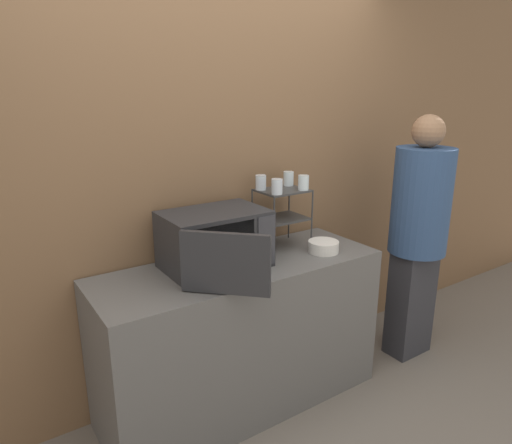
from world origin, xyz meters
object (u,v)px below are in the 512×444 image
at_px(bowl, 323,247).
at_px(person, 418,228).
at_px(glass_front_left, 277,187).
at_px(glass_front_right, 303,183).
at_px(glass_back_right, 288,179).
at_px(dish_rack, 282,206).
at_px(microwave, 215,240).
at_px(glass_back_left, 261,182).

xyz_separation_m(bowl, person, (0.76, -0.10, 0.01)).
relative_size(glass_front_left, glass_front_right, 1.00).
height_order(glass_front_left, glass_back_right, same).
relative_size(dish_rack, bowl, 1.97).
distance_m(dish_rack, bowl, 0.35).
height_order(glass_front_left, person, person).
distance_m(glass_front_right, person, 0.91).
relative_size(glass_back_right, person, 0.05).
bearing_deg(person, microwave, 170.58).
height_order(dish_rack, glass_front_left, glass_front_left).
height_order(glass_back_right, glass_front_right, same).
bearing_deg(microwave, glass_back_right, 14.62).
distance_m(glass_front_left, glass_back_right, 0.26).
bearing_deg(bowl, microwave, 168.13).
xyz_separation_m(glass_front_left, glass_front_right, (0.20, 0.00, 0.00)).
relative_size(glass_back_right, glass_front_right, 1.00).
height_order(glass_front_right, bowl, glass_front_right).
xyz_separation_m(glass_front_left, glass_back_right, (0.20, 0.16, 0.00)).
height_order(microwave, glass_front_right, glass_front_right).
bearing_deg(glass_back_left, dish_rack, -33.21).
distance_m(dish_rack, glass_back_right, 0.19).
xyz_separation_m(dish_rack, glass_front_right, (0.10, -0.08, 0.14)).
distance_m(dish_rack, glass_back_left, 0.19).
relative_size(microwave, glass_back_right, 7.83).
bearing_deg(person, glass_front_left, 166.60).
bearing_deg(glass_back_right, glass_front_right, -92.21).
height_order(dish_rack, glass_front_right, glass_front_right).
xyz_separation_m(glass_back_left, bowl, (0.25, -0.29, -0.37)).
bearing_deg(person, bowl, 172.73).
xyz_separation_m(microwave, glass_front_left, (0.41, 0.00, 0.25)).
xyz_separation_m(glass_front_right, glass_back_left, (-0.21, 0.15, 0.00)).
distance_m(microwave, dish_rack, 0.53).
xyz_separation_m(dish_rack, person, (0.90, -0.32, -0.21)).
bearing_deg(person, dish_rack, 160.57).
bearing_deg(microwave, bowl, -11.87).
height_order(glass_front_right, glass_back_left, same).
bearing_deg(glass_front_left, microwave, -179.39).
bearing_deg(glass_front_right, person, -16.79).
height_order(microwave, glass_back_left, glass_back_left).
relative_size(glass_front_left, glass_back_left, 1.00).
relative_size(dish_rack, glass_front_right, 4.09).
bearing_deg(glass_front_right, bowl, -72.21).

